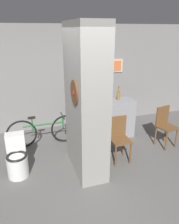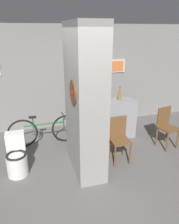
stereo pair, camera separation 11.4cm
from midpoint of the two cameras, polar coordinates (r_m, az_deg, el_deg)
name	(u,v)px [view 2 (the right image)]	position (r m, az deg, el deg)	size (l,w,h in m)	color
ground_plane	(91,186)	(3.87, 1.28, -18.79)	(14.00, 14.00, 0.00)	#5B5956
wall_back	(61,78)	(5.67, -6.77, 8.77)	(8.00, 0.09, 2.60)	gray
pillar_center	(85,102)	(3.75, -0.34, 2.62)	(0.52, 1.16, 2.60)	gray
counter_shelf	(104,120)	(5.18, 4.39, -2.12)	(1.50, 0.44, 0.92)	gray
toilet	(17,158)	(4.20, -17.73, -11.28)	(0.37, 0.53, 0.72)	silver
chair_near_pillar	(119,137)	(4.33, 8.43, -6.52)	(0.37, 0.37, 0.89)	brown
chair_by_doorway	(166,125)	(5.09, 20.01, -3.31)	(0.43, 0.43, 0.89)	brown
bicycle	(45,130)	(5.01, -10.92, -4.70)	(1.62, 0.42, 0.71)	black
bottle_tall	(120,95)	(5.12, 8.49, 4.35)	(0.08, 0.08, 0.33)	olive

